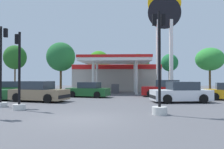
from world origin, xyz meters
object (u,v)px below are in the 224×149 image
tree_1 (61,57)px  car_0 (181,93)px  car_1 (39,92)px  traffic_signal_1 (1,80)px  car_3 (88,90)px  traffic_signal_3 (19,87)px  tree_2 (99,63)px  station_pole_sign (164,24)px  car_4 (10,89)px  car_6 (166,89)px  traffic_signal_2 (159,82)px  tree_4 (170,63)px  tree_3 (138,65)px  tree_0 (15,57)px  tree_5 (210,59)px

tree_1 → car_0: bearing=-52.8°
car_1 → traffic_signal_1: bearing=-110.0°
car_3 → traffic_signal_3: (-2.61, -8.82, 0.67)m
tree_1 → tree_2: bearing=10.9°
station_pole_sign → traffic_signal_3: (-11.22, -16.14, -7.44)m
car_4 → car_6: car_6 is taller
traffic_signal_2 → tree_4: bearing=77.5°
car_1 → tree_3: size_ratio=0.80×
station_pole_sign → traffic_signal_1: size_ratio=2.65×
car_4 → tree_4: (19.40, 15.70, 3.71)m
traffic_signal_2 → traffic_signal_1: bearing=165.2°
car_3 → traffic_signal_2: traffic_signal_2 is taller
tree_3 → traffic_signal_1: bearing=-113.2°
tree_4 → traffic_signal_3: bearing=-118.3°
traffic_signal_2 → tree_0: tree_0 is taller
tree_1 → tree_5: size_ratio=1.14×
car_1 → tree_4: tree_4 is taller
traffic_signal_3 → tree_2: (1.72, 25.42, 3.13)m
traffic_signal_3 → tree_0: tree_0 is taller
station_pole_sign → tree_1: bearing=152.8°
car_4 → tree_4: tree_4 is taller
car_1 → tree_4: 25.53m
car_4 → tree_2: size_ratio=0.70×
car_1 → car_4: car_1 is taller
traffic_signal_3 → tree_4: size_ratio=0.76×
car_6 → car_3: bearing=-174.0°
car_4 → traffic_signal_1: size_ratio=0.88×
car_1 → car_3: car_1 is taller
traffic_signal_1 → traffic_signal_2: (9.66, -2.56, -0.07)m
station_pole_sign → tree_2: (-9.49, 9.28, -4.32)m
traffic_signal_2 → tree_4: 27.46m
car_4 → traffic_signal_3: bearing=-59.9°
car_1 → traffic_signal_3: bearing=-82.4°
tree_0 → tree_4: (26.29, 0.89, -0.98)m
tree_4 → tree_5: tree_5 is taller
station_pole_sign → car_0: station_pole_sign is taller
car_1 → tree_3: tree_3 is taller
tree_5 → tree_1: bearing=-178.2°
car_4 → tree_2: bearing=64.7°
traffic_signal_1 → tree_3: bearing=66.8°
car_1 → car_3: size_ratio=1.11×
car_6 → tree_5: size_ratio=0.72×
traffic_signal_1 → car_6: bearing=34.6°
traffic_signal_1 → tree_4: 28.83m
car_1 → car_6: bearing=24.6°
traffic_signal_3 → car_4: bearing=120.1°
car_1 → tree_0: size_ratio=0.64×
traffic_signal_1 → tree_5: (22.03, 23.66, 3.23)m
traffic_signal_2 → traffic_signal_3: (-7.83, 1.22, -0.32)m
station_pole_sign → tree_1: 18.01m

